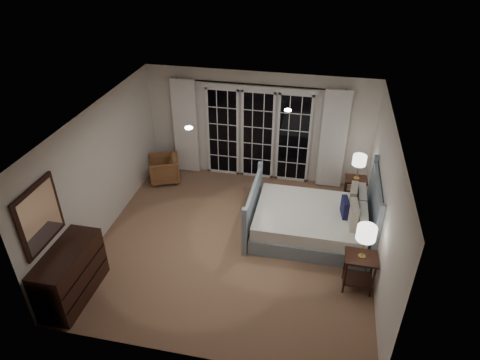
% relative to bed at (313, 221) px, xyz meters
% --- Properties ---
extents(floor, '(5.00, 5.00, 0.00)m').
position_rel_bed_xyz_m(floor, '(-1.42, -0.53, -0.33)').
color(floor, '#8E664C').
rests_on(floor, ground).
extents(ceiling, '(5.00, 5.00, 0.00)m').
position_rel_bed_xyz_m(ceiling, '(-1.42, -0.53, 2.17)').
color(ceiling, silver).
rests_on(ceiling, wall_back).
extents(wall_left, '(0.02, 5.00, 2.50)m').
position_rel_bed_xyz_m(wall_left, '(-3.92, -0.53, 0.92)').
color(wall_left, silver).
rests_on(wall_left, floor).
extents(wall_right, '(0.02, 5.00, 2.50)m').
position_rel_bed_xyz_m(wall_right, '(1.08, -0.53, 0.92)').
color(wall_right, silver).
rests_on(wall_right, floor).
extents(wall_back, '(5.00, 0.02, 2.50)m').
position_rel_bed_xyz_m(wall_back, '(-1.42, 1.97, 0.92)').
color(wall_back, silver).
rests_on(wall_back, floor).
extents(wall_front, '(5.00, 0.02, 2.50)m').
position_rel_bed_xyz_m(wall_front, '(-1.42, -3.03, 0.92)').
color(wall_front, silver).
rests_on(wall_front, floor).
extents(french_doors, '(2.50, 0.04, 2.20)m').
position_rel_bed_xyz_m(french_doors, '(-1.42, 1.93, 0.76)').
color(french_doors, black).
rests_on(french_doors, wall_back).
extents(curtain_rod, '(3.50, 0.03, 0.03)m').
position_rel_bed_xyz_m(curtain_rod, '(-1.42, 1.87, 1.92)').
color(curtain_rod, black).
rests_on(curtain_rod, wall_back).
extents(curtain_left, '(0.55, 0.10, 2.25)m').
position_rel_bed_xyz_m(curtain_left, '(-3.07, 1.85, 0.82)').
color(curtain_left, white).
rests_on(curtain_left, curtain_rod).
extents(curtain_right, '(0.55, 0.10, 2.25)m').
position_rel_bed_xyz_m(curtain_right, '(0.23, 1.85, 0.82)').
color(curtain_right, white).
rests_on(curtain_right, curtain_rod).
extents(downlight_a, '(0.12, 0.12, 0.01)m').
position_rel_bed_xyz_m(downlight_a, '(-0.62, 0.07, 2.16)').
color(downlight_a, white).
rests_on(downlight_a, ceiling).
extents(downlight_b, '(0.12, 0.12, 0.01)m').
position_rel_bed_xyz_m(downlight_b, '(-2.02, -0.93, 2.16)').
color(downlight_b, white).
rests_on(downlight_b, ceiling).
extents(bed, '(2.26, 1.62, 1.32)m').
position_rel_bed_xyz_m(bed, '(0.00, 0.00, 0.00)').
color(bed, gray).
rests_on(bed, floor).
extents(nightstand_left, '(0.52, 0.41, 0.67)m').
position_rel_bed_xyz_m(nightstand_left, '(0.80, -1.22, 0.11)').
color(nightstand_left, black).
rests_on(nightstand_left, floor).
extents(nightstand_right, '(0.45, 0.36, 0.59)m').
position_rel_bed_xyz_m(nightstand_right, '(0.78, 1.29, 0.05)').
color(nightstand_right, black).
rests_on(nightstand_right, floor).
extents(lamp_left, '(0.30, 0.30, 0.59)m').
position_rel_bed_xyz_m(lamp_left, '(0.80, -1.22, 0.81)').
color(lamp_left, tan).
rests_on(lamp_left, nightstand_left).
extents(lamp_right, '(0.28, 0.28, 0.54)m').
position_rel_bed_xyz_m(lamp_right, '(0.78, 1.29, 0.69)').
color(lamp_right, tan).
rests_on(lamp_right, nightstand_right).
extents(armchair, '(0.85, 0.84, 0.60)m').
position_rel_bed_xyz_m(armchair, '(-3.46, 1.30, -0.03)').
color(armchair, brown).
rests_on(armchair, floor).
extents(dresser, '(0.55, 1.29, 0.91)m').
position_rel_bed_xyz_m(dresser, '(-3.64, -2.33, 0.13)').
color(dresser, black).
rests_on(dresser, floor).
extents(mirror, '(0.05, 0.85, 1.00)m').
position_rel_bed_xyz_m(mirror, '(-3.88, -2.33, 1.22)').
color(mirror, black).
rests_on(mirror, wall_left).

